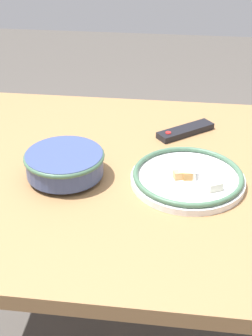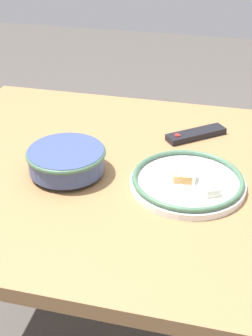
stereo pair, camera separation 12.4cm
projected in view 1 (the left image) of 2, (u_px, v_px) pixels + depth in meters
The scene contains 4 objects.
dining_table at pixel (133, 192), 1.35m from camera, with size 1.30×1.00×0.71m.
noodle_bowl at pixel (65, 163), 1.25m from camera, with size 0.22×0.22×0.07m.
food_plate at pixel (188, 177), 1.25m from camera, with size 0.30×0.30×0.04m.
tv_remote at pixel (185, 131), 1.49m from camera, with size 0.18×0.16×0.02m.
Camera 1 is at (0.12, -1.11, 1.40)m, focal length 50.00 mm.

